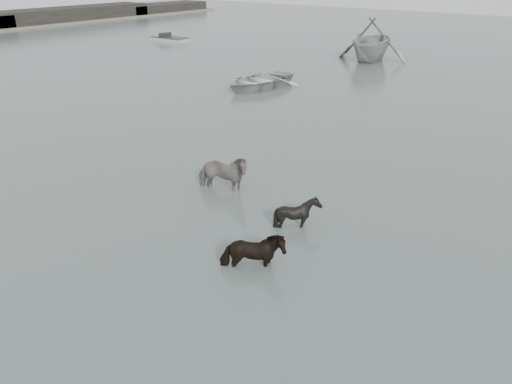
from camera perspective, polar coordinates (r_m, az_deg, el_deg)
ground at (r=13.82m, az=-5.13°, el=-4.27°), size 140.00×140.00×0.00m
pony_pinto at (r=15.84m, az=-3.89°, el=2.75°), size 1.98×1.38×1.52m
pony_dark at (r=11.75m, az=-0.35°, el=-6.06°), size 1.58×1.67×1.32m
pony_black at (r=13.70m, az=4.80°, el=-1.78°), size 1.07×0.96×1.16m
rowboat_lead at (r=29.94m, az=0.25°, el=12.83°), size 3.90×5.19×1.02m
rowboat_trail at (r=39.46m, az=13.18°, el=16.75°), size 6.21×6.92×3.26m
skiff_outer at (r=49.35m, az=-9.78°, el=17.04°), size 5.18×1.79×0.75m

